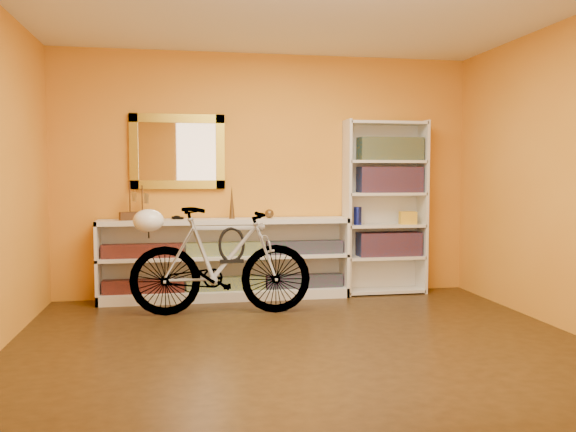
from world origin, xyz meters
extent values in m
cube|color=black|center=(0.00, 0.00, -0.01)|extent=(4.50, 4.00, 0.01)
cube|color=orange|center=(0.00, 2.00, 1.30)|extent=(4.50, 0.01, 2.60)
cube|color=orange|center=(2.25, 0.00, 1.30)|extent=(0.01, 4.00, 2.60)
cube|color=olive|center=(-0.95, 1.97, 1.55)|extent=(0.98, 0.06, 0.78)
cube|color=silver|center=(0.90, 1.99, 0.25)|extent=(0.09, 0.02, 0.09)
cube|color=black|center=(-0.47, 1.79, 0.17)|extent=(2.50, 0.13, 0.14)
cube|color=navy|center=(-0.47, 1.79, 0.54)|extent=(2.50, 0.13, 0.14)
imported|color=black|center=(-0.96, 1.81, 0.85)|extent=(0.00, 0.00, 0.00)
cone|color=brown|center=(-0.40, 1.81, 1.02)|extent=(0.06, 0.06, 0.35)
sphere|color=brown|center=(0.00, 1.81, 0.90)|extent=(0.10, 0.10, 0.10)
cube|color=maroon|center=(1.34, 1.84, 0.55)|extent=(0.70, 0.22, 0.26)
cube|color=maroon|center=(1.34, 1.84, 1.25)|extent=(0.70, 0.22, 0.28)
cube|color=#173E51|center=(1.34, 1.84, 1.59)|extent=(0.70, 0.22, 0.25)
cylinder|color=#152195|center=(0.97, 1.82, 0.86)|extent=(0.09, 0.09, 0.20)
cube|color=maroon|center=(1.09, 1.87, 1.54)|extent=(0.14, 0.14, 0.16)
cube|color=gold|center=(1.54, 1.80, 0.83)|extent=(0.19, 0.14, 0.14)
imported|color=silver|center=(-0.56, 1.15, 0.51)|extent=(0.55, 1.74, 1.01)
ellipsoid|color=white|center=(-1.21, 1.19, 0.89)|extent=(0.28, 0.27, 0.21)
torus|color=black|center=(-0.46, 1.14, 0.66)|extent=(0.25, 0.03, 0.25)
camera|label=1|loc=(-0.89, -4.32, 1.31)|focal=36.70mm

